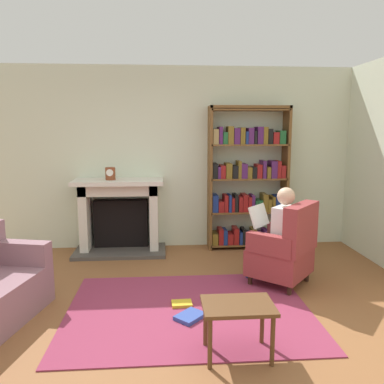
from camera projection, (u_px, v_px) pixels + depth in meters
ground at (191, 326)px, 3.54m from camera, size 14.00×14.00×0.00m
back_wall at (179, 158)px, 5.84m from camera, size 5.60×0.10×2.70m
area_rug at (189, 310)px, 3.84m from camera, size 2.40×1.80×0.01m
fireplace at (120, 213)px, 5.65m from camera, size 1.31×0.64×1.08m
mantel_clock at (110, 174)px, 5.45m from camera, size 0.14×0.14×0.18m
bookshelf at (247, 180)px, 5.75m from camera, size 1.18×0.32×2.12m
armchair_reading at (285, 249)px, 4.42m from camera, size 0.89×0.89×0.97m
seated_reader at (276, 231)px, 4.46m from camera, size 0.59×0.58×1.14m
side_table at (238, 312)px, 3.02m from camera, size 0.56×0.39×0.44m
scattered_books at (187, 312)px, 3.74m from camera, size 0.33×0.53×0.04m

